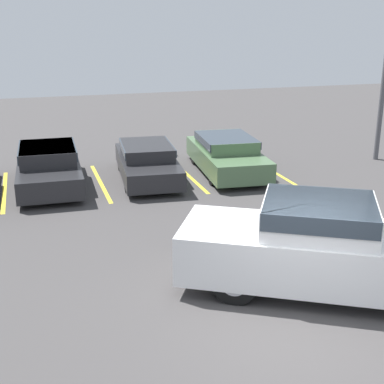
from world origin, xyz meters
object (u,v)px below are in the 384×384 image
object	(u,v)px
parked_sedan_b	(49,165)
wheel_stop_curb	(151,156)
parked_sedan_c	(147,160)
parked_sedan_d	(227,153)
pickup_truck	(333,248)

from	to	relation	value
parked_sedan_b	wheel_stop_curb	bearing A→B (deg)	125.82
parked_sedan_c	parked_sedan_d	xyz separation A→B (m)	(2.74, -0.02, 0.04)
parked_sedan_d	wheel_stop_curb	xyz separation A→B (m)	(-1.97, 2.73, -0.58)
parked_sedan_d	wheel_stop_curb	distance (m)	3.41
pickup_truck	parked_sedan_d	world-z (taller)	pickup_truck
parked_sedan_c	wheel_stop_curb	xyz separation A→B (m)	(0.77, 2.71, -0.55)
pickup_truck	parked_sedan_b	world-z (taller)	pickup_truck
parked_sedan_b	parked_sedan_c	xyz separation A→B (m)	(3.08, -0.12, -0.06)
parked_sedan_c	parked_sedan_d	bearing A→B (deg)	94.87
parked_sedan_b	parked_sedan_c	bearing A→B (deg)	89.70
parked_sedan_d	parked_sedan_c	bearing A→B (deg)	-85.29
parked_sedan_d	wheel_stop_curb	world-z (taller)	parked_sedan_d
parked_sedan_c	wheel_stop_curb	bearing A→B (deg)	169.48
parked_sedan_b	parked_sedan_d	xyz separation A→B (m)	(5.82, -0.14, -0.02)
parked_sedan_b	parked_sedan_c	world-z (taller)	parked_sedan_b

